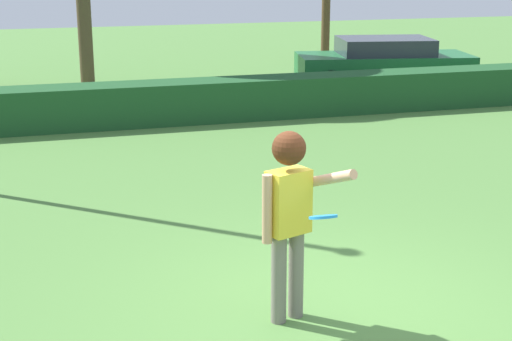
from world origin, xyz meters
TOP-DOWN VIEW (x-y plane):
  - ground_plane at (0.00, 0.00)m, footprint 60.00×60.00m
  - person at (-0.51, -0.05)m, footprint 0.73×0.66m
  - frisbee at (-0.38, -0.54)m, footprint 0.24×0.24m
  - hedge_row at (0.00, 8.76)m, footprint 24.39×0.90m
  - parked_car_green at (5.81, 11.16)m, footprint 4.45×2.47m

SIDE VIEW (x-z plane):
  - ground_plane at x=0.00m, z-range 0.00..0.00m
  - hedge_row at x=0.00m, z-range 0.00..0.81m
  - parked_car_green at x=5.81m, z-range 0.06..1.31m
  - person at x=-0.51m, z-range 0.21..1.99m
  - frisbee at x=-0.38m, z-range 1.10..1.19m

